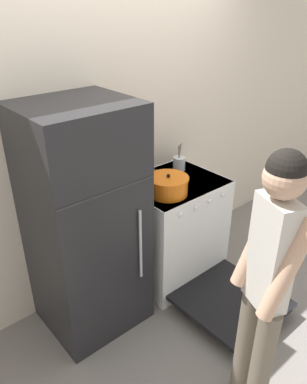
{
  "coord_description": "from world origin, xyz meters",
  "views": [
    {
      "loc": [
        -1.6,
        -2.29,
        2.24
      ],
      "look_at": [
        -0.04,
        -0.47,
        0.99
      ],
      "focal_mm": 35.0,
      "sensor_mm": 36.0,
      "label": 1
    }
  ],
  "objects_px": {
    "utensil_jar": "(179,163)",
    "stove_range": "(175,231)",
    "tea_kettle": "(148,175)",
    "person": "(266,282)",
    "dutch_oven_pot": "(168,185)",
    "refrigerator": "(86,223)"
  },
  "relations": [
    {
      "from": "refrigerator",
      "to": "stove_range",
      "type": "relative_size",
      "value": 1.23
    },
    {
      "from": "utensil_jar",
      "to": "stove_range",
      "type": "bearing_deg",
      "value": -138.2
    },
    {
      "from": "refrigerator",
      "to": "stove_range",
      "type": "xyz_separation_m",
      "value": [
        0.83,
        -0.05,
        -0.39
      ]
    },
    {
      "from": "refrigerator",
      "to": "person",
      "type": "relative_size",
      "value": 1.01
    },
    {
      "from": "refrigerator",
      "to": "tea_kettle",
      "type": "distance_m",
      "value": 0.69
    },
    {
      "from": "stove_range",
      "to": "person",
      "type": "bearing_deg",
      "value": -113.05
    },
    {
      "from": "tea_kettle",
      "to": "utensil_jar",
      "type": "distance_m",
      "value": 0.36
    },
    {
      "from": "dutch_oven_pot",
      "to": "utensil_jar",
      "type": "bearing_deg",
      "value": 35.62
    },
    {
      "from": "dutch_oven_pot",
      "to": "tea_kettle",
      "type": "distance_m",
      "value": 0.26
    },
    {
      "from": "tea_kettle",
      "to": "person",
      "type": "height_order",
      "value": "person"
    },
    {
      "from": "tea_kettle",
      "to": "person",
      "type": "relative_size",
      "value": 0.13
    },
    {
      "from": "utensil_jar",
      "to": "person",
      "type": "xyz_separation_m",
      "value": [
        -0.7,
        -1.36,
        -0.02
      ]
    },
    {
      "from": "dutch_oven_pot",
      "to": "utensil_jar",
      "type": "distance_m",
      "value": 0.46
    },
    {
      "from": "refrigerator",
      "to": "dutch_oven_pot",
      "type": "height_order",
      "value": "refrigerator"
    },
    {
      "from": "tea_kettle",
      "to": "refrigerator",
      "type": "bearing_deg",
      "value": -169.48
    },
    {
      "from": "stove_range",
      "to": "dutch_oven_pot",
      "type": "distance_m",
      "value": 0.57
    },
    {
      "from": "refrigerator",
      "to": "utensil_jar",
      "type": "xyz_separation_m",
      "value": [
        1.02,
        0.13,
        0.13
      ]
    },
    {
      "from": "dutch_oven_pot",
      "to": "person",
      "type": "xyz_separation_m",
      "value": [
        -0.33,
        -1.09,
        -0.03
      ]
    },
    {
      "from": "person",
      "to": "refrigerator",
      "type": "bearing_deg",
      "value": 37.05
    },
    {
      "from": "tea_kettle",
      "to": "utensil_jar",
      "type": "xyz_separation_m",
      "value": [
        0.36,
        0.01,
        0.0
      ]
    },
    {
      "from": "utensil_jar",
      "to": "refrigerator",
      "type": "bearing_deg",
      "value": -172.75
    },
    {
      "from": "utensil_jar",
      "to": "person",
      "type": "bearing_deg",
      "value": -117.24
    }
  ]
}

